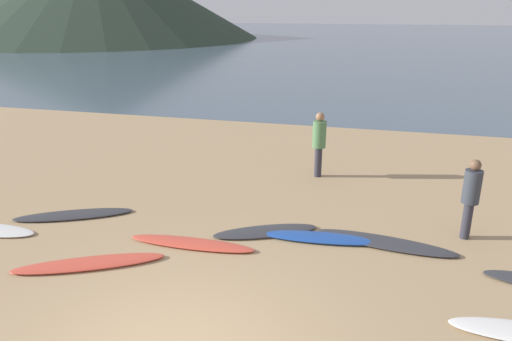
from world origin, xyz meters
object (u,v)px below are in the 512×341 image
surfboard_4 (192,243)px  surfboard_5 (266,231)px  surfboard_3 (89,263)px  person_0 (319,139)px  surfboard_7 (385,243)px  surfboard_2 (74,215)px  surfboard_6 (321,238)px  person_1 (471,193)px

surfboard_4 → surfboard_5: 1.49m
surfboard_3 → person_0: bearing=33.0°
surfboard_3 → surfboard_7: same height
surfboard_4 → person_0: 4.86m
surfboard_4 → surfboard_7: size_ratio=0.93×
surfboard_2 → person_0: size_ratio=1.43×
surfboard_3 → surfboard_6: (3.78, 1.97, 0.01)m
surfboard_2 → person_1: bearing=-18.6°
surfboard_5 → person_0: (0.55, 3.58, 0.97)m
surfboard_6 → surfboard_7: size_ratio=0.89×
surfboard_3 → person_0: 6.50m
surfboard_6 → person_0: person_0 is taller
person_1 → surfboard_5: bearing=-64.0°
surfboard_3 → surfboard_4: (1.45, 1.14, -0.00)m
surfboard_4 → surfboard_5: surfboard_4 is taller
surfboard_4 → person_0: size_ratio=1.43×
surfboard_4 → surfboard_6: bearing=18.5°
surfboard_3 → surfboard_7: size_ratio=0.98×
surfboard_2 → surfboard_7: surfboard_7 is taller
surfboard_5 → person_0: size_ratio=1.23×
surfboard_2 → surfboard_4: bearing=-37.4°
surfboard_6 → person_1: size_ratio=1.47×
surfboard_5 → surfboard_7: (2.29, 0.10, 0.00)m
surfboard_2 → surfboard_5: surfboard_5 is taller
surfboard_3 → person_1: 7.07m
surfboard_6 → person_0: (-0.56, 3.59, 0.96)m
surfboard_2 → surfboard_6: size_ratio=1.04×
surfboard_3 → surfboard_4: same height
surfboard_3 → surfboard_5: surfboard_3 is taller
person_1 → surfboard_7: bearing=-51.2°
surfboard_5 → surfboard_7: size_ratio=0.80×
surfboard_2 → surfboard_7: bearing=-22.8°
surfboard_3 → surfboard_5: (2.67, 1.98, -0.00)m
surfboard_6 → surfboard_7: surfboard_6 is taller
surfboard_5 → surfboard_6: size_ratio=0.89×
surfboard_2 → surfboard_4: (2.93, -0.59, 0.01)m
surfboard_2 → person_0: 6.15m
surfboard_5 → person_1: (3.78, 0.77, 0.90)m
surfboard_2 → surfboard_5: 4.16m
person_1 → surfboard_3: bearing=-52.4°
surfboard_6 → person_1: 2.92m
surfboard_5 → surfboard_4: bearing=-171.8°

